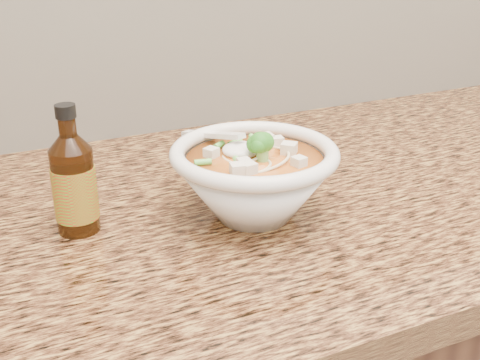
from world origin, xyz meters
name	(u,v)px	position (x,y,z in m)	size (l,w,h in m)	color
counter_slab	(321,190)	(0.00, 1.68, 0.88)	(4.00, 0.68, 0.04)	#A57B3C
soup_bowl	(254,181)	(-0.15, 1.61, 0.95)	(0.21, 0.24, 0.12)	white
hot_sauce_bottle	(74,185)	(-0.36, 1.67, 0.96)	(0.06, 0.06, 0.16)	#351907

